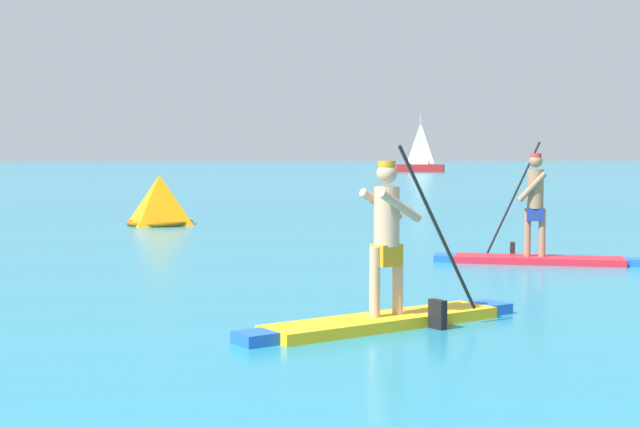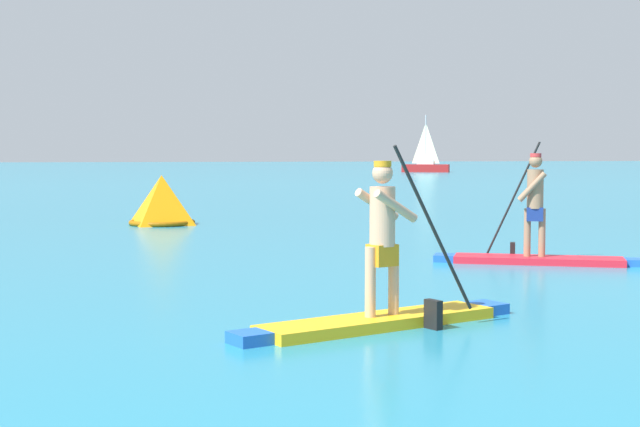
{
  "view_description": "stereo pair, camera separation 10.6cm",
  "coord_description": "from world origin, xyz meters",
  "px_view_note": "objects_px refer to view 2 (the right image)",
  "views": [
    {
      "loc": [
        -10.65,
        -8.83,
        1.74
      ],
      "look_at": [
        -6.22,
        6.36,
        0.74
      ],
      "focal_mm": 51.73,
      "sensor_mm": 36.0,
      "label": 1
    },
    {
      "loc": [
        -10.54,
        -8.86,
        1.74
      ],
      "look_at": [
        -6.22,
        6.36,
        0.74
      ],
      "focal_mm": 51.73,
      "sensor_mm": 36.0,
      "label": 2
    }
  ],
  "objects_px": {
    "race_marker_buoy": "(162,203)",
    "sailboat_right_horizon": "(426,164)",
    "paddleboarder_near_left": "(382,292)",
    "paddleboarder_mid_center": "(536,242)"
  },
  "relations": [
    {
      "from": "race_marker_buoy",
      "to": "sailboat_right_horizon",
      "type": "xyz_separation_m",
      "value": [
        33.18,
        63.31,
        0.26
      ]
    },
    {
      "from": "paddleboarder_near_left",
      "to": "race_marker_buoy",
      "type": "distance_m",
      "value": 14.46
    },
    {
      "from": "paddleboarder_mid_center",
      "to": "sailboat_right_horizon",
      "type": "bearing_deg",
      "value": -82.44
    },
    {
      "from": "sailboat_right_horizon",
      "to": "race_marker_buoy",
      "type": "bearing_deg",
      "value": -87.71
    },
    {
      "from": "race_marker_buoy",
      "to": "paddleboarder_near_left",
      "type": "bearing_deg",
      "value": -87.38
    },
    {
      "from": "paddleboarder_near_left",
      "to": "sailboat_right_horizon",
      "type": "relative_size",
      "value": 0.57
    },
    {
      "from": "race_marker_buoy",
      "to": "sailboat_right_horizon",
      "type": "relative_size",
      "value": 0.34
    },
    {
      "from": "paddleboarder_near_left",
      "to": "sailboat_right_horizon",
      "type": "height_order",
      "value": "sailboat_right_horizon"
    },
    {
      "from": "paddleboarder_mid_center",
      "to": "race_marker_buoy",
      "type": "relative_size",
      "value": 1.61
    },
    {
      "from": "paddleboarder_near_left",
      "to": "paddleboarder_mid_center",
      "type": "height_order",
      "value": "paddleboarder_mid_center"
    }
  ]
}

